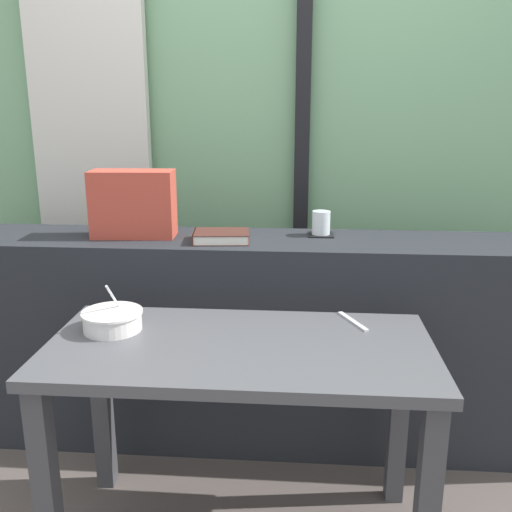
% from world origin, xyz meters
% --- Properties ---
extents(outdoor_backdrop, '(4.80, 0.08, 2.80)m').
position_xyz_m(outdoor_backdrop, '(0.00, 1.21, 1.40)').
color(outdoor_backdrop, '#7AAD7F').
rests_on(outdoor_backdrop, ground).
extents(curtain_left_panel, '(0.56, 0.06, 2.50)m').
position_xyz_m(curtain_left_panel, '(-0.86, 1.11, 1.25)').
color(curtain_left_panel, silver).
rests_on(curtain_left_panel, ground).
extents(window_divider_post, '(0.07, 0.05, 2.60)m').
position_xyz_m(window_divider_post, '(0.15, 1.14, 1.30)').
color(window_divider_post, black).
rests_on(window_divider_post, ground).
extents(dark_console_ledge, '(2.80, 0.39, 0.86)m').
position_xyz_m(dark_console_ledge, '(0.00, 0.55, 0.43)').
color(dark_console_ledge, '#23262B').
rests_on(dark_console_ledge, ground).
extents(breakfast_table, '(1.15, 0.56, 0.68)m').
position_xyz_m(breakfast_table, '(-0.03, -0.05, 0.57)').
color(breakfast_table, '#414145').
rests_on(breakfast_table, ground).
extents(coaster_square, '(0.10, 0.10, 0.00)m').
position_xyz_m(coaster_square, '(0.23, 0.62, 0.86)').
color(coaster_square, black).
rests_on(coaster_square, dark_console_ledge).
extents(juice_glass, '(0.07, 0.07, 0.09)m').
position_xyz_m(juice_glass, '(0.23, 0.62, 0.91)').
color(juice_glass, white).
rests_on(juice_glass, coaster_square).
extents(closed_book, '(0.23, 0.17, 0.04)m').
position_xyz_m(closed_book, '(-0.16, 0.49, 0.88)').
color(closed_book, '#47231E').
rests_on(closed_book, dark_console_ledge).
extents(throw_pillow, '(0.33, 0.16, 0.26)m').
position_xyz_m(throw_pillow, '(-0.50, 0.55, 0.99)').
color(throw_pillow, '#B74233').
rests_on(throw_pillow, dark_console_ledge).
extents(soup_bowl, '(0.19, 0.19, 0.16)m').
position_xyz_m(soup_bowl, '(-0.43, 0.03, 0.72)').
color(soup_bowl, silver).
rests_on(soup_bowl, breakfast_table).
extents(fork_utensil, '(0.09, 0.16, 0.01)m').
position_xyz_m(fork_utensil, '(0.32, 0.15, 0.69)').
color(fork_utensil, silver).
rests_on(fork_utensil, breakfast_table).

